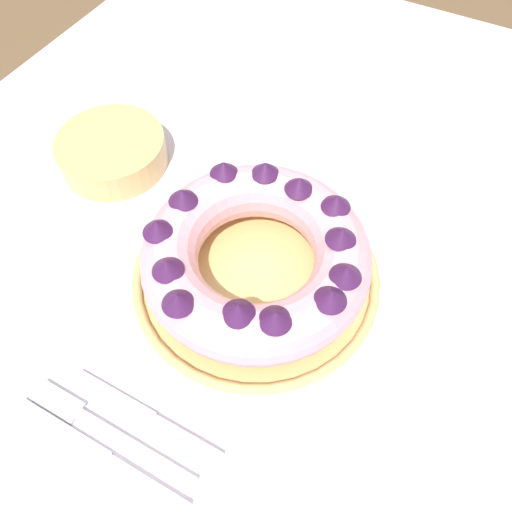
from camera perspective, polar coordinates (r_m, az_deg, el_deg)
The scene contains 8 objects.
ground_plane at distance 1.36m, azimuth -0.00°, elevation -18.98°, with size 8.00×8.00×0.00m, color brown.
dining_table at distance 0.72m, azimuth -0.00°, elevation -4.57°, with size 1.37×1.11×0.77m.
serving_dish at distance 0.62m, azimuth 0.00°, elevation -2.25°, with size 0.30×0.30×0.02m.
bundt_cake at distance 0.58m, azimuth 0.01°, elevation 0.12°, with size 0.27×0.27×0.08m.
fork at distance 0.57m, azimuth -17.34°, elevation -18.19°, with size 0.02×0.20×0.01m.
serving_knife at distance 0.56m, azimuth -16.38°, elevation -21.83°, with size 0.02×0.21×0.01m.
cake_knife at distance 0.56m, azimuth -11.53°, elevation -18.23°, with size 0.02×0.19×0.01m.
side_bowl at distance 0.76m, azimuth -16.10°, elevation 11.39°, with size 0.16×0.16×0.04m, color tan.
Camera 1 is at (-0.31, -0.17, 1.31)m, focal length 35.00 mm.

